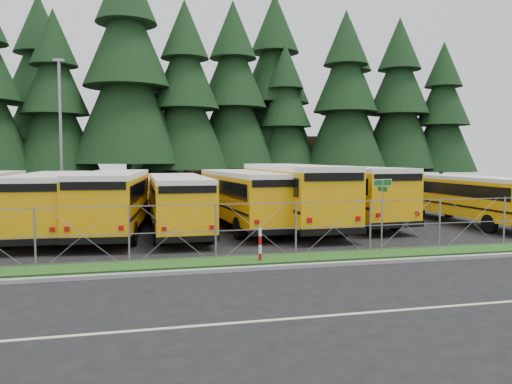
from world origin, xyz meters
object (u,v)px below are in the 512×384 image
(bus_4, at_px, (243,200))
(bus_6, at_px, (340,195))
(bus_5, at_px, (290,196))
(bus_1, at_px, (52,205))
(light_standard, at_px, (61,129))
(bus_east, at_px, (470,200))
(bus_3, at_px, (178,205))
(street_sign, at_px, (382,200))
(striped_bollard, at_px, (260,245))
(bus_2, at_px, (114,203))

(bus_4, bearing_deg, bus_6, 4.27)
(bus_5, xyz_separation_m, bus_6, (3.23, 1.14, -0.06))
(bus_1, relative_size, bus_6, 0.93)
(bus_4, relative_size, bus_6, 0.94)
(bus_1, height_order, bus_4, bus_4)
(bus_4, height_order, bus_6, bus_6)
(light_standard, bearing_deg, bus_5, -41.88)
(bus_6, bearing_deg, bus_east, -24.57)
(bus_3, bearing_deg, street_sign, -43.74)
(bus_3, height_order, light_standard, light_standard)
(bus_3, bearing_deg, bus_6, 12.08)
(street_sign, bearing_deg, striped_bollard, -175.72)
(bus_east, relative_size, striped_bollard, 8.30)
(bus_2, bearing_deg, bus_6, 12.24)
(bus_east, relative_size, street_sign, 3.54)
(bus_2, bearing_deg, light_standard, 114.09)
(bus_east, bearing_deg, bus_4, 173.01)
(bus_1, bearing_deg, bus_3, -5.85)
(bus_5, bearing_deg, bus_2, -178.97)
(bus_4, height_order, light_standard, light_standard)
(street_sign, distance_m, striped_bollard, 5.00)
(bus_3, distance_m, street_sign, 9.75)
(bus_3, distance_m, bus_5, 5.88)
(bus_east, bearing_deg, light_standard, 150.51)
(bus_1, distance_m, light_standard, 12.11)
(bus_1, distance_m, bus_4, 9.06)
(bus_2, height_order, street_sign, bus_2)
(bus_5, xyz_separation_m, street_sign, (1.23, -7.52, 0.42))
(bus_1, xyz_separation_m, striped_bollard, (7.93, -7.83, -0.84))
(bus_1, distance_m, bus_2, 2.78)
(bus_4, xyz_separation_m, bus_east, (12.11, -1.43, -0.15))
(bus_4, bearing_deg, bus_1, 177.35)
(bus_2, xyz_separation_m, striped_bollard, (5.17, -7.61, -0.87))
(bus_5, distance_m, striped_bollard, 8.70)
(bus_5, distance_m, bus_6, 3.42)
(bus_3, relative_size, light_standard, 1.03)
(bus_4, bearing_deg, bus_3, -167.06)
(bus_3, distance_m, light_standard, 14.49)
(bus_4, xyz_separation_m, light_standard, (-10.18, 11.04, 4.04))
(bus_east, bearing_deg, bus_1, 176.71)
(bus_6, xyz_separation_m, striped_bollard, (-6.77, -9.02, -0.96))
(bus_4, relative_size, light_standard, 1.10)
(striped_bollard, bearing_deg, street_sign, 4.28)
(striped_bollard, relative_size, light_standard, 0.12)
(bus_1, height_order, bus_east, bus_1)
(bus_3, relative_size, bus_5, 0.85)
(bus_4, height_order, striped_bollard, bus_4)
(bus_6, height_order, light_standard, light_standard)
(bus_2, distance_m, bus_3, 2.95)
(bus_5, relative_size, light_standard, 1.22)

